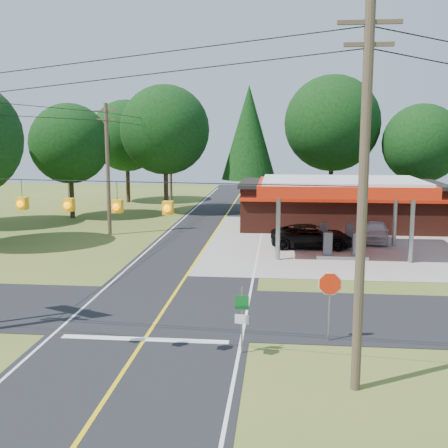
# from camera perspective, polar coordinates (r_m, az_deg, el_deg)

# --- Properties ---
(ground) EXTENTS (120.00, 120.00, 0.00)m
(ground) POSITION_cam_1_polar(r_m,az_deg,el_deg) (25.45, -6.14, -8.73)
(ground) COLOR #475C20
(ground) RESTS_ON ground
(main_highway) EXTENTS (8.00, 120.00, 0.02)m
(main_highway) POSITION_cam_1_polar(r_m,az_deg,el_deg) (25.45, -6.14, -8.71)
(main_highway) COLOR black
(main_highway) RESTS_ON ground
(cross_road) EXTENTS (70.00, 7.00, 0.02)m
(cross_road) POSITION_cam_1_polar(r_m,az_deg,el_deg) (25.45, -6.14, -8.70)
(cross_road) COLOR black
(cross_road) RESTS_ON ground
(lane_center_yellow) EXTENTS (0.15, 110.00, 0.00)m
(lane_center_yellow) POSITION_cam_1_polar(r_m,az_deg,el_deg) (25.45, -6.14, -8.67)
(lane_center_yellow) COLOR yellow
(lane_center_yellow) RESTS_ON main_highway
(gas_canopy) EXTENTS (10.60, 7.40, 4.88)m
(gas_canopy) POSITION_cam_1_polar(r_m,az_deg,el_deg) (37.05, 11.81, 3.57)
(gas_canopy) COLOR gray
(gas_canopy) RESTS_ON ground
(convenience_store) EXTENTS (16.40, 7.55, 3.80)m
(convenience_store) POSITION_cam_1_polar(r_m,az_deg,el_deg) (47.28, 11.67, 1.92)
(convenience_store) COLOR #4E1F16
(convenience_store) RESTS_ON ground
(utility_pole_near_right) EXTENTS (1.80, 0.30, 11.50)m
(utility_pole_near_right) POSITION_cam_1_polar(r_m,az_deg,el_deg) (16.95, 13.91, 2.57)
(utility_pole_near_right) COLOR #473828
(utility_pole_near_right) RESTS_ON ground
(utility_pole_far_left) EXTENTS (1.80, 0.30, 10.00)m
(utility_pole_far_left) POSITION_cam_1_polar(r_m,az_deg,el_deg) (43.75, -11.73, 5.66)
(utility_pole_far_left) COLOR #473828
(utility_pole_far_left) RESTS_ON ground
(utility_pole_north) EXTENTS (0.30, 0.30, 9.50)m
(utility_pole_north) POSITION_cam_1_polar(r_m,az_deg,el_deg) (59.88, -5.45, 6.33)
(utility_pole_north) COLOR #473828
(utility_pole_north) RESTS_ON ground
(overhead_beacons) EXTENTS (17.04, 2.04, 1.03)m
(overhead_beacons) POSITION_cam_1_polar(r_m,az_deg,el_deg) (18.76, -13.24, 4.01)
(overhead_beacons) COLOR black
(overhead_beacons) RESTS_ON ground
(treeline_backdrop) EXTENTS (70.27, 51.59, 13.30)m
(treeline_backdrop) POSITION_cam_1_polar(r_m,az_deg,el_deg) (47.86, 0.64, 8.89)
(treeline_backdrop) COLOR #332316
(treeline_backdrop) RESTS_ON ground
(suv_car) EXTENTS (5.74, 5.74, 1.58)m
(suv_car) POSITION_cam_1_polar(r_m,az_deg,el_deg) (38.88, 8.94, -1.26)
(suv_car) COLOR black
(suv_car) RESTS_ON ground
(sedan_car) EXTENTS (4.99, 4.99, 1.47)m
(sedan_car) POSITION_cam_1_polar(r_m,az_deg,el_deg) (41.86, 15.17, -0.79)
(sedan_car) COLOR silver
(sedan_car) RESTS_ON ground
(octagonal_stop_sign) EXTENTS (0.94, 0.09, 2.72)m
(octagonal_stop_sign) POSITION_cam_1_polar(r_m,az_deg,el_deg) (21.54, 10.70, -6.52)
(octagonal_stop_sign) COLOR gray
(octagonal_stop_sign) RESTS_ON ground
(route_sign_post) EXTENTS (0.50, 0.13, 2.47)m
(route_sign_post) POSITION_cam_1_polar(r_m,az_deg,el_deg) (20.20, 1.82, -9.10)
(route_sign_post) COLOR gray
(route_sign_post) RESTS_ON ground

